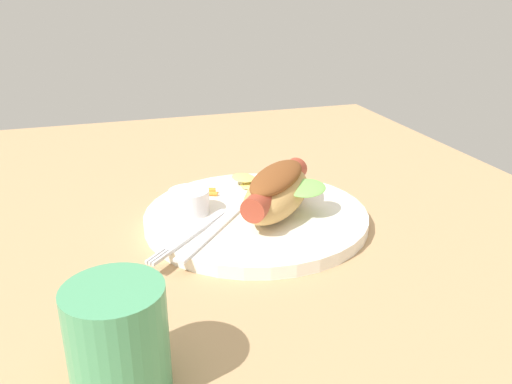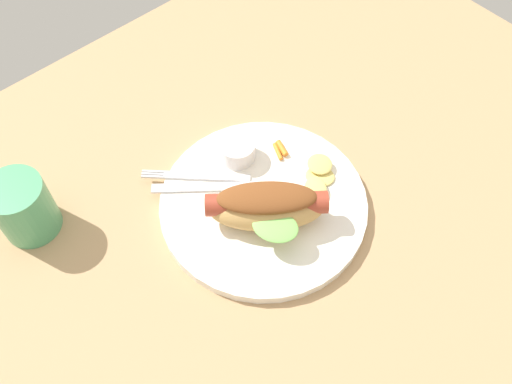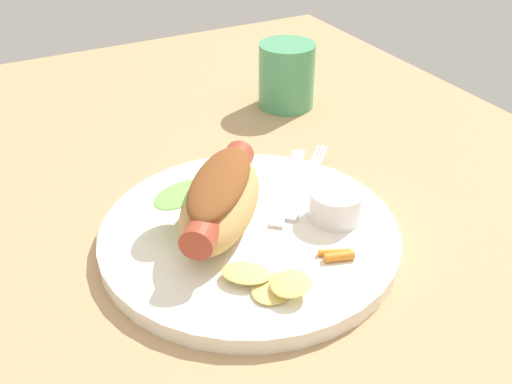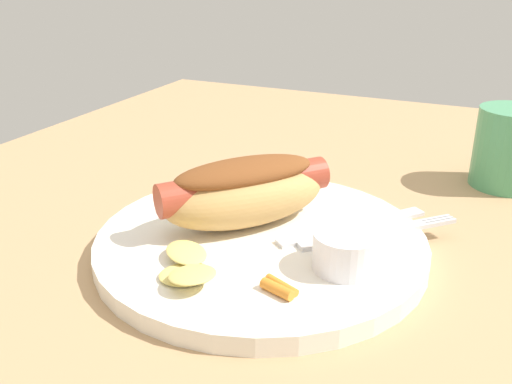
{
  "view_description": "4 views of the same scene",
  "coord_description": "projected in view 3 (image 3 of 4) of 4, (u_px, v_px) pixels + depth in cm",
  "views": [
    {
      "loc": [
        59.36,
        -18.9,
        29.86
      ],
      "look_at": [
        0.36,
        -0.39,
        4.84
      ],
      "focal_mm": 37.47,
      "sensor_mm": 36.0,
      "label": 1
    },
    {
      "loc": [
        27.72,
        30.55,
        66.92
      ],
      "look_at": [
        0.33,
        -0.22,
        4.89
      ],
      "focal_mm": 39.41,
      "sensor_mm": 36.0,
      "label": 2
    },
    {
      "loc": [
        -41.81,
        20.93,
        35.7
      ],
      "look_at": [
        0.19,
        -1.28,
        4.72
      ],
      "focal_mm": 41.78,
      "sensor_mm": 36.0,
      "label": 3
    },
    {
      "loc": [
        -40.98,
        -17.71,
        24.29
      ],
      "look_at": [
        -1.89,
        -0.01,
        6.07
      ],
      "focal_mm": 39.5,
      "sensor_mm": 36.0,
      "label": 4
    }
  ],
  "objects": [
    {
      "name": "ground_plane",
      "position": [
        246.0,
        243.0,
        0.59
      ],
      "size": [
        120.0,
        90.0,
        1.8
      ],
      "primitive_type": "cube",
      "color": "tan"
    },
    {
      "name": "knife",
      "position": [
        289.0,
        185.0,
        0.63
      ],
      "size": [
        12.55,
        10.79,
        0.36
      ],
      "primitive_type": "cube",
      "rotation": [
        0.0,
        0.0,
        5.59
      ],
      "color": "silver",
      "rests_on": "plate"
    },
    {
      "name": "chips_pile",
      "position": [
        269.0,
        282.0,
        0.5
      ],
      "size": [
        8.16,
        7.49,
        1.59
      ],
      "color": "#E1CA6B",
      "rests_on": "plate"
    },
    {
      "name": "fork",
      "position": [
        308.0,
        182.0,
        0.64
      ],
      "size": [
        11.85,
        11.76,
        0.4
      ],
      "rotation": [
        0.0,
        0.0,
        5.5
      ],
      "color": "silver",
      "rests_on": "plate"
    },
    {
      "name": "carrot_garnish",
      "position": [
        337.0,
        255.0,
        0.53
      ],
      "size": [
        2.48,
        2.95,
        0.84
      ],
      "color": "orange",
      "rests_on": "plate"
    },
    {
      "name": "hot_dog",
      "position": [
        220.0,
        198.0,
        0.56
      ],
      "size": [
        16.02,
        14.93,
        6.13
      ],
      "rotation": [
        0.0,
        0.0,
        5.59
      ],
      "color": "tan",
      "rests_on": "plate"
    },
    {
      "name": "sauce_ramekin",
      "position": [
        336.0,
        205.0,
        0.58
      ],
      "size": [
        5.21,
        5.21,
        3.02
      ],
      "primitive_type": "cylinder",
      "color": "white",
      "rests_on": "plate"
    },
    {
      "name": "drinking_cup",
      "position": [
        287.0,
        75.0,
        0.82
      ],
      "size": [
        7.71,
        7.71,
        8.89
      ],
      "primitive_type": "cylinder",
      "color": "#4C9E6B",
      "rests_on": "ground_plane"
    },
    {
      "name": "plate",
      "position": [
        245.0,
        236.0,
        0.57
      ],
      "size": [
        28.82,
        28.82,
        1.6
      ],
      "primitive_type": "cylinder",
      "color": "white",
      "rests_on": "ground_plane"
    }
  ]
}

